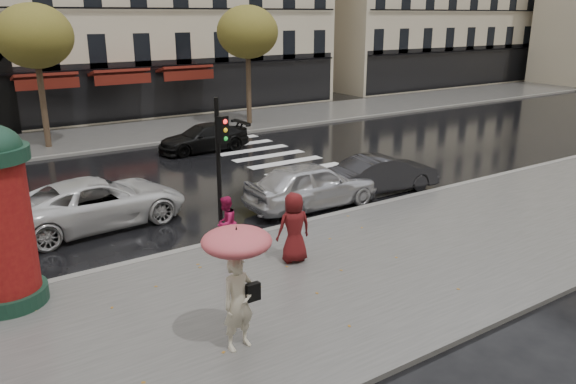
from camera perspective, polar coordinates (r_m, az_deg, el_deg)
ground at (r=13.67m, az=0.98°, el=-8.98°), size 160.00×160.00×0.00m
near_sidewalk at (r=13.28m, az=2.22°, el=-9.55°), size 90.00×7.00×0.12m
far_sidewalk at (r=30.48m, az=-19.80°, el=5.08°), size 90.00×6.00×0.12m
near_kerb at (r=15.98m, az=-5.15°, el=-4.71°), size 90.00×0.25×0.14m
far_kerb at (r=27.63m, az=-18.24°, el=4.05°), size 90.00×0.25×0.14m
zebra_crossing at (r=24.32m, az=-0.20°, el=3.03°), size 3.60×11.75×0.01m
tree_far_left at (r=28.50m, az=-24.36°, el=14.18°), size 3.40×3.40×6.64m
tree_far_right at (r=32.29m, az=-4.13°, el=15.85°), size 3.40×3.40×6.64m
woman_umbrella at (r=10.25m, az=-5.14°, el=-7.76°), size 1.28×1.28×2.45m
woman_red at (r=14.91m, az=-6.33°, el=-3.17°), size 0.90×0.86×1.47m
man_burgundy at (r=14.06m, az=0.61°, el=-3.63°), size 0.97×0.71×1.81m
traffic_light at (r=14.72m, az=-6.89°, el=3.42°), size 0.29×0.39×4.00m
car_silver at (r=18.44m, az=2.44°, el=0.74°), size 4.60×1.95×1.55m
car_darkgrey at (r=20.45m, az=9.71°, el=1.87°), size 4.16×1.80×1.33m
car_white at (r=17.78m, az=-18.74°, el=-0.99°), size 5.45×2.86×1.46m
car_black at (r=26.59m, az=-8.58°, el=5.47°), size 4.30×1.76×1.25m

